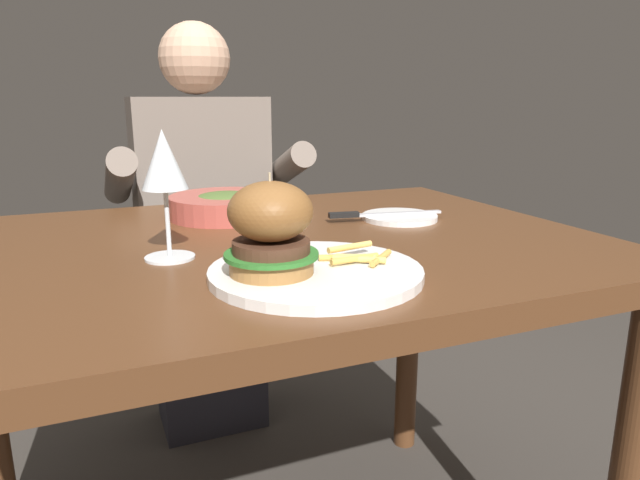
% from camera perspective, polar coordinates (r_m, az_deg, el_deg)
% --- Properties ---
extents(dining_table, '(1.14, 0.82, 0.74)m').
position_cam_1_polar(dining_table, '(1.01, -5.24, -5.44)').
color(dining_table, '#56331C').
rests_on(dining_table, ground).
extents(main_plate, '(0.29, 0.29, 0.01)m').
position_cam_1_polar(main_plate, '(0.78, -0.51, -3.28)').
color(main_plate, white).
rests_on(main_plate, dining_table).
extents(burger_sandwich, '(0.12, 0.12, 0.13)m').
position_cam_1_polar(burger_sandwich, '(0.74, -4.94, 1.21)').
color(burger_sandwich, '#9E6B38').
rests_on(burger_sandwich, main_plate).
extents(fries_pile, '(0.11, 0.08, 0.02)m').
position_cam_1_polar(fries_pile, '(0.81, 3.74, -1.62)').
color(fries_pile, gold).
rests_on(fries_pile, main_plate).
extents(wine_glass, '(0.08, 0.08, 0.19)m').
position_cam_1_polar(wine_glass, '(0.87, -15.35, 7.20)').
color(wine_glass, silver).
rests_on(wine_glass, dining_table).
extents(bread_plate, '(0.15, 0.15, 0.01)m').
position_cam_1_polar(bread_plate, '(1.16, 7.97, 2.29)').
color(bread_plate, white).
rests_on(bread_plate, dining_table).
extents(table_knife, '(0.23, 0.05, 0.01)m').
position_cam_1_polar(table_knife, '(1.14, 5.56, 2.60)').
color(table_knife, silver).
rests_on(table_knife, bread_plate).
extents(soup_bowl, '(0.23, 0.23, 0.05)m').
position_cam_1_polar(soup_bowl, '(1.19, -9.41, 3.48)').
color(soup_bowl, '#B24C42').
rests_on(soup_bowl, dining_table).
extents(diner_person, '(0.51, 0.36, 1.18)m').
position_cam_1_polar(diner_person, '(1.68, -11.51, -0.51)').
color(diner_person, '#282833').
rests_on(diner_person, ground).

